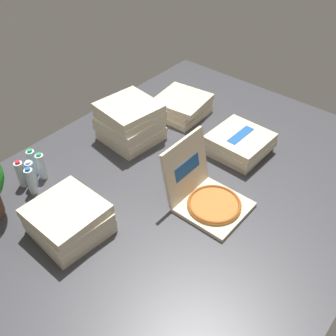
% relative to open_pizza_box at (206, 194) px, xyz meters
% --- Properties ---
extents(ground_plane, '(3.20, 2.40, 0.02)m').
position_rel_open_pizza_box_xyz_m(ground_plane, '(-0.01, 0.22, -0.10)').
color(ground_plane, '#38383D').
extents(open_pizza_box, '(0.40, 0.49, 0.43)m').
position_rel_open_pizza_box_xyz_m(open_pizza_box, '(0.00, 0.00, 0.00)').
color(open_pizza_box, beige).
rests_on(open_pizza_box, ground_plane).
extents(pizza_stack_right_mid, '(0.44, 0.43, 0.21)m').
position_rel_open_pizza_box_xyz_m(pizza_stack_right_mid, '(-0.73, 0.49, 0.02)').
color(pizza_stack_right_mid, beige).
rests_on(pizza_stack_right_mid, ground_plane).
extents(pizza_stack_left_far, '(0.43, 0.43, 0.16)m').
position_rel_open_pizza_box_xyz_m(pizza_stack_left_far, '(0.61, 0.13, -0.01)').
color(pizza_stack_left_far, beige).
rests_on(pizza_stack_left_far, ground_plane).
extents(pizza_stack_right_far, '(0.46, 0.46, 0.31)m').
position_rel_open_pizza_box_xyz_m(pizza_stack_right_far, '(0.20, 0.88, 0.07)').
color(pizza_stack_right_far, beige).
rests_on(pizza_stack_right_far, ground_plane).
extents(pizza_stack_center_far, '(0.45, 0.45, 0.16)m').
position_rel_open_pizza_box_xyz_m(pizza_stack_center_far, '(0.75, 0.81, -0.01)').
color(pizza_stack_center_far, beige).
rests_on(pizza_stack_center_far, ground_plane).
extents(water_bottle_0, '(0.06, 0.06, 0.21)m').
position_rel_open_pizza_box_xyz_m(water_bottle_0, '(-0.54, 1.12, 0.01)').
color(water_bottle_0, silver).
rests_on(water_bottle_0, ground_plane).
extents(water_bottle_1, '(0.06, 0.06, 0.21)m').
position_rel_open_pizza_box_xyz_m(water_bottle_1, '(-0.66, 1.07, 0.01)').
color(water_bottle_1, white).
rests_on(water_bottle_1, ground_plane).
extents(water_bottle_2, '(0.06, 0.06, 0.21)m').
position_rel_open_pizza_box_xyz_m(water_bottle_2, '(-0.62, 1.02, 0.01)').
color(water_bottle_2, silver).
rests_on(water_bottle_2, ground_plane).
extents(water_bottle_3, '(0.06, 0.06, 0.21)m').
position_rel_open_pizza_box_xyz_m(water_bottle_3, '(-0.66, 0.96, 0.01)').
color(water_bottle_3, white).
rests_on(water_bottle_3, ground_plane).
extents(water_bottle_4, '(0.06, 0.06, 0.21)m').
position_rel_open_pizza_box_xyz_m(water_bottle_4, '(-0.52, 1.03, 0.01)').
color(water_bottle_4, white).
rests_on(water_bottle_4, ground_plane).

